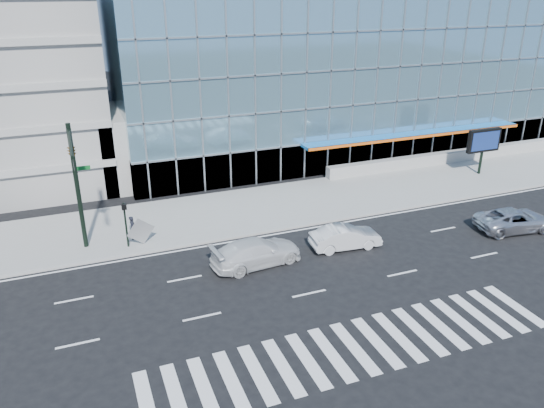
{
  "coord_description": "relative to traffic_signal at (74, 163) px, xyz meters",
  "views": [
    {
      "loc": [
        -10.87,
        -26.32,
        15.75
      ],
      "look_at": [
        0.55,
        3.0,
        2.48
      ],
      "focal_mm": 35.0,
      "sensor_mm": 36.0,
      "label": 1
    }
  ],
  "objects": [
    {
      "name": "ground",
      "position": [
        11.0,
        -4.57,
        -6.16
      ],
      "size": [
        160.0,
        160.0,
        0.0
      ],
      "primitive_type": "plane",
      "color": "black",
      "rests_on": "ground"
    },
    {
      "name": "sidewalk",
      "position": [
        11.0,
        3.43,
        -6.09
      ],
      "size": [
        120.0,
        8.0,
        0.15
      ],
      "primitive_type": "cube",
      "color": "gray",
      "rests_on": "ground"
    },
    {
      "name": "theatre_building",
      "position": [
        25.0,
        21.43,
        1.34
      ],
      "size": [
        42.0,
        26.0,
        15.0
      ],
      "primitive_type": "cube",
      "color": "#6D9EB5",
      "rests_on": "ground"
    },
    {
      "name": "ramp_block",
      "position": [
        5.0,
        13.43,
        -3.16
      ],
      "size": [
        6.0,
        8.0,
        6.0
      ],
      "primitive_type": "cube",
      "color": "gray",
      "rests_on": "ground"
    },
    {
      "name": "retaining_wall",
      "position": [
        35.0,
        7.03,
        -5.51
      ],
      "size": [
        30.0,
        0.8,
        1.0
      ],
      "primitive_type": "cube",
      "color": "gray",
      "rests_on": "sidewalk"
    },
    {
      "name": "traffic_signal",
      "position": [
        0.0,
        0.0,
        0.0
      ],
      "size": [
        1.14,
        5.74,
        8.0
      ],
      "color": "black",
      "rests_on": "sidewalk"
    },
    {
      "name": "ped_signal_post",
      "position": [
        2.5,
        0.37,
        -4.02
      ],
      "size": [
        0.3,
        0.33,
        3.0
      ],
      "color": "black",
      "rests_on": "sidewalk"
    },
    {
      "name": "marquee_sign",
      "position": [
        33.0,
        3.42,
        -3.1
      ],
      "size": [
        3.2,
        0.43,
        4.0
      ],
      "color": "black",
      "rests_on": "sidewalk"
    },
    {
      "name": "silver_suv",
      "position": [
        27.42,
        -6.34,
        -5.42
      ],
      "size": [
        5.68,
        3.21,
        1.5
      ],
      "primitive_type": "imported",
      "rotation": [
        0.0,
        0.0,
        1.43
      ],
      "color": "silver",
      "rests_on": "ground"
    },
    {
      "name": "white_suv",
      "position": [
        9.42,
        -4.45,
        -5.36
      ],
      "size": [
        5.82,
        2.94,
        1.62
      ],
      "primitive_type": "imported",
      "rotation": [
        0.0,
        0.0,
        1.7
      ],
      "color": "silver",
      "rests_on": "ground"
    },
    {
      "name": "white_sedan",
      "position": [
        15.42,
        -4.49,
        -5.42
      ],
      "size": [
        4.64,
        1.96,
        1.49
      ],
      "primitive_type": "imported",
      "rotation": [
        0.0,
        0.0,
        1.48
      ],
      "color": "silver",
      "rests_on": "ground"
    },
    {
      "name": "pedestrian",
      "position": [
        2.98,
        1.43,
        -5.22
      ],
      "size": [
        0.59,
        0.68,
        1.58
      ],
      "primitive_type": "imported",
      "rotation": [
        0.0,
        0.0,
        1.14
      ],
      "color": "black",
      "rests_on": "sidewalk"
    },
    {
      "name": "tilted_panel",
      "position": [
        3.36,
        0.43,
        -5.1
      ],
      "size": [
        1.81,
        0.31,
        1.82
      ],
      "primitive_type": "cube",
      "rotation": [
        0.0,
        0.66,
        0.14
      ],
      "color": "gray",
      "rests_on": "sidewalk"
    }
  ]
}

